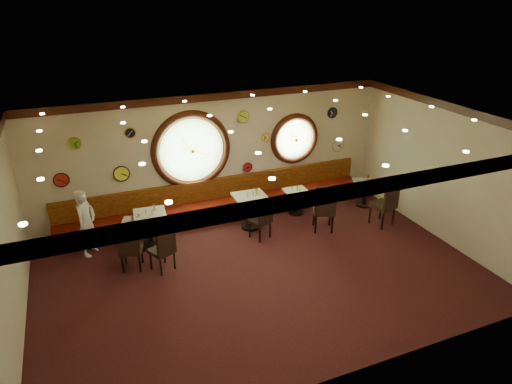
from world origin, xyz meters
name	(u,v)px	position (x,y,z in m)	size (l,w,h in m)	color
floor	(262,273)	(0.00, 0.00, 0.00)	(9.00, 6.00, 0.00)	black
ceiling	(263,125)	(0.00, 0.00, 3.20)	(9.00, 6.00, 0.02)	gold
wall_back	(215,156)	(0.00, 3.00, 1.60)	(9.00, 0.02, 3.20)	beige
wall_front	(347,291)	(0.00, -3.00, 1.60)	(9.00, 0.02, 3.20)	beige
wall_left	(4,251)	(-4.50, 0.00, 1.60)	(0.02, 6.00, 3.20)	beige
wall_right	(443,172)	(4.50, 0.00, 1.60)	(0.02, 6.00, 3.20)	beige
molding_back	(213,97)	(0.00, 2.95, 3.11)	(9.00, 0.10, 0.18)	black
molding_front	(354,191)	(0.00, -2.95, 3.11)	(9.00, 0.10, 0.18)	black
molding_right	(453,107)	(4.45, 0.00, 3.11)	(0.10, 6.00, 0.18)	black
banquette_base	(221,214)	(0.00, 2.72, 0.10)	(8.00, 0.55, 0.20)	black
banquette_seat	(220,206)	(0.00, 2.72, 0.35)	(8.00, 0.55, 0.30)	#540E07
banquette_back	(217,188)	(0.00, 2.94, 0.75)	(8.00, 0.10, 0.55)	#5B1007
porthole_left_glass	(191,150)	(-0.60, 3.00, 1.85)	(1.66, 1.66, 0.02)	#83BE72
porthole_left_frame	(191,150)	(-0.60, 2.98, 1.85)	(1.98, 1.98, 0.18)	black
porthole_left_ring	(192,150)	(-0.60, 2.95, 1.85)	(1.61, 1.61, 0.03)	gold
porthole_right_glass	(294,139)	(2.20, 3.00, 1.80)	(1.10, 1.10, 0.02)	#83BE72
porthole_right_frame	(294,139)	(2.20, 2.98, 1.80)	(1.38, 1.38, 0.18)	black
porthole_right_ring	(295,139)	(2.20, 2.95, 1.80)	(1.09, 1.09, 0.03)	gold
wall_clock_0	(338,145)	(3.55, 2.96, 1.45)	(0.34, 0.34, 0.03)	silver
wall_clock_1	(122,174)	(-2.30, 2.96, 1.50)	(0.36, 0.36, 0.03)	#FAFF38
wall_clock_2	(75,143)	(-3.20, 2.96, 2.35)	(0.26, 0.26, 0.03)	#7AB524
wall_clock_3	(247,167)	(0.85, 2.96, 1.20)	(0.24, 0.24, 0.03)	red
wall_clock_4	(61,180)	(-3.60, 2.96, 1.55)	(0.32, 0.32, 0.03)	red
wall_clock_5	(332,113)	(3.30, 2.96, 2.40)	(0.28, 0.28, 0.03)	black
wall_clock_6	(243,117)	(0.75, 2.96, 2.55)	(0.30, 0.30, 0.03)	#B2D342
wall_clock_7	(130,133)	(-2.00, 2.96, 2.45)	(0.24, 0.24, 0.03)	black
wall_clock_8	(265,137)	(1.35, 2.96, 1.95)	(0.22, 0.22, 0.03)	#FBE753
table_a	(137,232)	(-2.21, 1.98, 0.44)	(0.80, 0.80, 0.69)	black
table_b	(151,225)	(-1.87, 2.10, 0.49)	(0.78, 0.78, 0.78)	black
table_c	(251,208)	(0.54, 1.96, 0.54)	(0.79, 0.79, 0.85)	black
table_d	(296,199)	(1.92, 2.20, 0.41)	(0.61, 0.61, 0.66)	black
table_e	(365,191)	(3.86, 1.94, 0.44)	(0.83, 0.83, 0.69)	black
chair_a	(130,245)	(-2.48, 1.15, 0.62)	(0.57, 0.57, 0.67)	black
chair_b	(164,246)	(-1.83, 0.86, 0.61)	(0.59, 0.59, 0.66)	black
chair_c	(263,216)	(0.59, 1.33, 0.60)	(0.57, 0.57, 0.65)	black
chair_d	(325,205)	(2.10, 1.09, 0.70)	(0.67, 0.67, 0.76)	black
chair_e	(387,200)	(3.66, 0.75, 0.71)	(0.62, 0.62, 0.76)	black
condiment_a_salt	(132,219)	(-2.28, 2.07, 0.74)	(0.03, 0.03, 0.09)	silver
condiment_b_salt	(146,212)	(-1.96, 2.11, 0.83)	(0.03, 0.03, 0.09)	silver
condiment_c_salt	(247,195)	(0.45, 1.96, 0.90)	(0.04, 0.04, 0.11)	silver
condiment_d_salt	(292,189)	(1.81, 2.24, 0.70)	(0.03, 0.03, 0.09)	silver
condiment_a_pepper	(137,219)	(-2.17, 2.00, 0.75)	(0.04, 0.04, 0.11)	silver
condiment_b_pepper	(153,212)	(-1.81, 2.05, 0.83)	(0.04, 0.04, 0.10)	silver
condiment_c_pepper	(253,193)	(0.62, 2.00, 0.90)	(0.03, 0.03, 0.09)	silver
condiment_d_pepper	(300,190)	(1.97, 2.14, 0.70)	(0.03, 0.03, 0.09)	silver
condiment_a_bottle	(139,217)	(-2.13, 2.04, 0.77)	(0.05, 0.05, 0.15)	orange
condiment_b_bottle	(154,208)	(-1.75, 2.19, 0.87)	(0.05, 0.05, 0.16)	orange
condiment_c_bottle	(257,191)	(0.71, 2.00, 0.93)	(0.05, 0.05, 0.17)	gold
condiment_d_bottle	(297,187)	(1.96, 2.26, 0.74)	(0.05, 0.05, 0.16)	gold
condiment_e_salt	(363,180)	(3.81, 1.99, 0.74)	(0.04, 0.04, 0.10)	silver
condiment_e_pepper	(366,180)	(3.87, 1.95, 0.75)	(0.04, 0.04, 0.11)	silver
condiment_e_bottle	(368,178)	(3.97, 2.00, 0.77)	(0.05, 0.05, 0.16)	gold
waiter	(86,223)	(-3.23, 2.20, 0.77)	(0.56, 0.37, 1.54)	white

